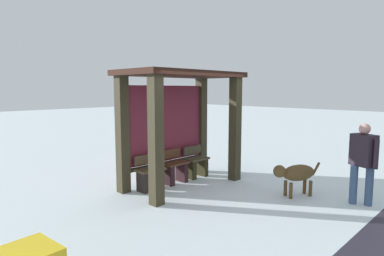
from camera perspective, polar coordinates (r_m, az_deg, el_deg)
ground_plane at (r=7.53m, az=-1.65°, el=-9.96°), size 60.00×60.00×0.00m
bus_shelter at (r=7.32m, az=-2.45°, el=3.41°), size 2.80×1.48×2.56m
bench_left_inside at (r=7.18m, az=-7.33°, el=-8.25°), size 0.62×0.35×0.76m
bench_center_inside at (r=7.63m, az=-3.04°, el=-7.28°), size 0.62×0.38×0.77m
bench_right_inside at (r=8.12m, az=0.74°, el=-6.38°), size 0.62×0.34×0.77m
person_walking at (r=6.89m, az=27.68°, el=-4.65°), size 0.41×0.60×1.54m
dog at (r=6.99m, az=17.63°, el=-7.58°), size 1.01×0.63×0.68m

